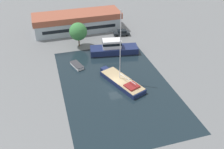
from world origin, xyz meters
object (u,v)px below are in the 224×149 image
object	(u,v)px
warehouse_building	(77,22)
sailboat_moored	(122,81)
motor_cruiser	(113,48)
small_dinghy	(77,65)
parked_car	(122,33)
quay_tree_near_building	(78,32)

from	to	relation	value
warehouse_building	sailboat_moored	xyz separation A→B (m)	(3.80, -28.97, -2.02)
motor_cruiser	small_dinghy	size ratio (longest dim) A/B	2.85
sailboat_moored	warehouse_building	bearing A→B (deg)	76.41
parked_car	sailboat_moored	distance (m)	23.28
warehouse_building	quay_tree_near_building	xyz separation A→B (m)	(-1.42, -10.10, 1.40)
motor_cruiser	sailboat_moored	bearing A→B (deg)	179.55
quay_tree_near_building	parked_car	world-z (taller)	quay_tree_near_building
warehouse_building	motor_cruiser	world-z (taller)	warehouse_building
quay_tree_near_building	motor_cruiser	world-z (taller)	quay_tree_near_building
parked_car	motor_cruiser	xyz separation A→B (m)	(-5.16, -9.34, 0.49)
sailboat_moored	motor_cruiser	size ratio (longest dim) A/B	1.25
motor_cruiser	parked_car	bearing A→B (deg)	-20.11
quay_tree_near_building	parked_car	distance (m)	13.26
sailboat_moored	motor_cruiser	bearing A→B (deg)	59.71
parked_car	motor_cruiser	bearing A→B (deg)	158.67
parked_car	sailboat_moored	xyz separation A→B (m)	(-7.24, -22.12, -0.20)
warehouse_building	parked_car	bearing A→B (deg)	-32.29
motor_cruiser	small_dinghy	bearing A→B (deg)	120.52
parked_car	small_dinghy	bearing A→B (deg)	139.37
parked_car	small_dinghy	world-z (taller)	parked_car
quay_tree_near_building	sailboat_moored	world-z (taller)	sailboat_moored
parked_car	sailboat_moored	world-z (taller)	sailboat_moored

